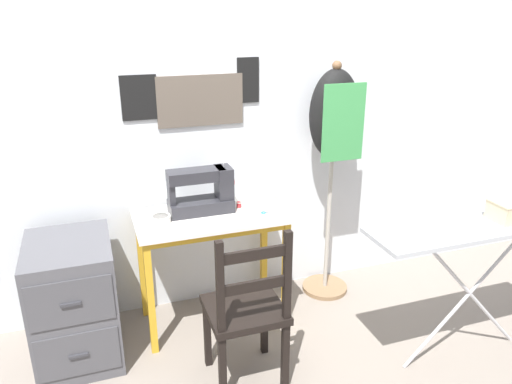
{
  "coord_description": "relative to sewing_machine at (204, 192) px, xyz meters",
  "views": [
    {
      "loc": [
        -0.64,
        -2.47,
        1.94
      ],
      "look_at": [
        0.28,
        0.22,
        0.86
      ],
      "focal_mm": 35.0,
      "sensor_mm": 36.0,
      "label": 1
    }
  ],
  "objects": [
    {
      "name": "ground_plane",
      "position": [
        0.02,
        -0.3,
        -0.87
      ],
      "size": [
        14.0,
        14.0,
        0.0
      ],
      "primitive_type": "plane",
      "color": "gray"
    },
    {
      "name": "storage_box",
      "position": [
        1.47,
        -0.88,
        0.03
      ],
      "size": [
        0.19,
        0.16,
        0.11
      ],
      "color": "beige",
      "rests_on": "ironing_board"
    },
    {
      "name": "sewing_table",
      "position": [
        0.02,
        -0.07,
        -0.25
      ],
      "size": [
        0.91,
        0.48,
        0.74
      ],
      "color": "silver",
      "rests_on": "ground_plane"
    },
    {
      "name": "fabric_bowl",
      "position": [
        -0.28,
        -0.08,
        -0.11
      ],
      "size": [
        0.12,
        0.12,
        0.04
      ],
      "color": "silver",
      "rests_on": "sewing_table"
    },
    {
      "name": "dress_form",
      "position": [
        0.87,
        0.03,
        0.32
      ],
      "size": [
        0.33,
        0.32,
        1.61
      ],
      "color": "#846647",
      "rests_on": "ground_plane"
    },
    {
      "name": "filing_cabinet",
      "position": [
        -0.8,
        -0.14,
        -0.51
      ],
      "size": [
        0.46,
        0.58,
        0.72
      ],
      "color": "#4C4C51",
      "rests_on": "ground_plane"
    },
    {
      "name": "scissors",
      "position": [
        0.36,
        -0.16,
        -0.13
      ],
      "size": [
        0.14,
        0.11,
        0.01
      ],
      "color": "silver",
      "rests_on": "sewing_table"
    },
    {
      "name": "ironing_board",
      "position": [
        1.31,
        -0.87,
        -0.08
      ],
      "size": [
        1.28,
        0.33,
        0.85
      ],
      "color": "#ADB2B7",
      "rests_on": "ground_plane"
    },
    {
      "name": "thread_spool_near_machine",
      "position": [
        0.22,
        -0.01,
        -0.11
      ],
      "size": [
        0.04,
        0.04,
        0.04
      ],
      "color": "red",
      "rests_on": "sewing_table"
    },
    {
      "name": "wall_back",
      "position": [
        0.02,
        0.25,
        0.4
      ],
      "size": [
        10.0,
        0.07,
        2.55
      ],
      "color": "silver",
      "rests_on": "ground_plane"
    },
    {
      "name": "sewing_machine",
      "position": [
        0.0,
        0.0,
        0.0
      ],
      "size": [
        0.4,
        0.17,
        0.3
      ],
      "color": "#28282D",
      "rests_on": "sewing_table"
    },
    {
      "name": "wooden_chair",
      "position": [
        0.05,
        -0.67,
        -0.43
      ],
      "size": [
        0.4,
        0.38,
        0.93
      ],
      "color": "black",
      "rests_on": "ground_plane"
    }
  ]
}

